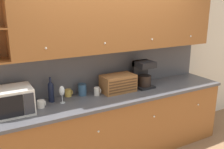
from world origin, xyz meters
name	(u,v)px	position (x,y,z in m)	size (l,w,h in m)	color
ground_plane	(105,144)	(0.00, 0.00, 0.00)	(24.00, 24.00, 0.00)	#896647
wall_back	(103,63)	(0.00, 0.03, 1.30)	(5.78, 0.06, 2.60)	silver
counter_unit	(115,126)	(0.00, -0.32, 0.47)	(3.40, 0.67, 0.94)	#935628
backsplash_panel	(105,69)	(0.00, -0.01, 1.22)	(3.38, 0.01, 0.58)	#4C4C51
upper_cabinets	(120,22)	(0.16, -0.16, 1.89)	(3.38, 0.34, 0.76)	#935628
microwave	(9,101)	(-1.34, -0.29, 1.08)	(0.49, 0.37, 0.30)	silver
mug	(41,104)	(-0.99, -0.28, 0.98)	(0.10, 0.08, 0.09)	silver
wine_bottle	(51,91)	(-0.83, -0.15, 1.08)	(0.07, 0.07, 0.32)	black
wine_glass	(62,91)	(-0.73, -0.26, 1.08)	(0.07, 0.07, 0.22)	silver
mug_blue_second	(68,93)	(-0.58, -0.07, 0.98)	(0.10, 0.09, 0.09)	gold
storage_canister	(82,90)	(-0.40, -0.12, 1.02)	(0.12, 0.12, 0.16)	#33567A
mug_patterned_third	(97,91)	(-0.23, -0.22, 0.99)	(0.09, 0.08, 0.11)	silver
bread_box	(118,83)	(0.09, -0.23, 1.06)	(0.47, 0.28, 0.24)	#996033
coffee_maker	(143,74)	(0.52, -0.23, 1.13)	(0.25, 0.26, 0.39)	black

